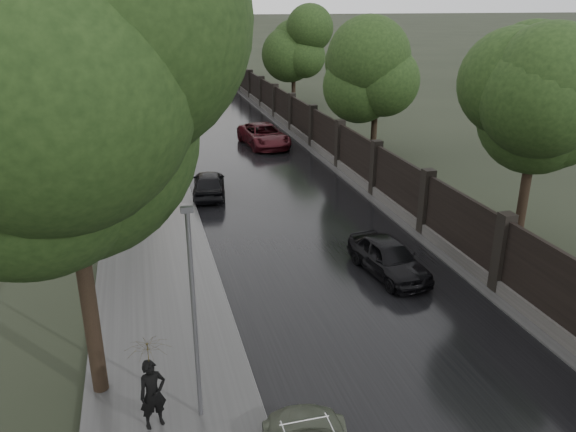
# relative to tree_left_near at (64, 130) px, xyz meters

# --- Properties ---
(ground) EXTENTS (800.00, 800.00, 0.00)m
(ground) POSITION_rel_tree_left_near_xyz_m (7.60, -3.00, -6.42)
(ground) COLOR black
(ground) RESTS_ON ground
(road) EXTENTS (8.00, 420.00, 0.02)m
(road) POSITION_rel_tree_left_near_xyz_m (7.60, 187.00, -6.41)
(road) COLOR black
(road) RESTS_ON ground
(sidewalk_left) EXTENTS (4.00, 420.00, 0.16)m
(sidewalk_left) POSITION_rel_tree_left_near_xyz_m (1.60, 187.00, -6.34)
(sidewalk_left) COLOR #2D2D2D
(sidewalk_left) RESTS_ON ground
(verge_right) EXTENTS (3.00, 420.00, 0.08)m
(verge_right) POSITION_rel_tree_left_near_xyz_m (13.10, 187.00, -6.38)
(verge_right) COLOR #2D2D2D
(verge_right) RESTS_ON ground
(fence_right) EXTENTS (0.45, 75.72, 2.70)m
(fence_right) POSITION_rel_tree_left_near_xyz_m (12.20, 29.01, -5.41)
(fence_right) COLOR #383533
(fence_right) RESTS_ON ground
(tree_left_near) EXTENTS (5.44, 5.44, 9.16)m
(tree_left_near) POSITION_rel_tree_left_near_xyz_m (0.00, 0.00, 0.00)
(tree_left_near) COLOR black
(tree_left_near) RESTS_ON ground
(tree_left_far) EXTENTS (4.25, 4.25, 7.39)m
(tree_left_far) POSITION_rel_tree_left_near_xyz_m (-0.40, 27.00, -1.18)
(tree_left_far) COLOR black
(tree_left_far) RESTS_ON ground
(tree_right_a) EXTENTS (4.08, 4.08, 7.01)m
(tree_right_a) POSITION_rel_tree_left_near_xyz_m (15.10, 5.00, -1.47)
(tree_right_a) COLOR black
(tree_right_a) RESTS_ON ground
(tree_right_b) EXTENTS (4.08, 4.08, 7.01)m
(tree_right_b) POSITION_rel_tree_left_near_xyz_m (15.10, 19.00, -1.47)
(tree_right_b) COLOR black
(tree_right_b) RESTS_ON ground
(tree_right_c) EXTENTS (4.08, 4.08, 7.01)m
(tree_right_c) POSITION_rel_tree_left_near_xyz_m (15.10, 37.00, -1.47)
(tree_right_c) COLOR black
(tree_right_c) RESTS_ON ground
(lamp_post) EXTENTS (0.25, 0.12, 5.11)m
(lamp_post) POSITION_rel_tree_left_near_xyz_m (2.20, -1.50, -3.75)
(lamp_post) COLOR #59595E
(lamp_post) RESTS_ON ground
(traffic_light) EXTENTS (0.16, 0.32, 4.00)m
(traffic_light) POSITION_rel_tree_left_near_xyz_m (3.30, 21.99, -4.02)
(traffic_light) COLOR #59595E
(traffic_light) RESTS_ON ground
(hatchback_left) EXTENTS (2.00, 3.91, 1.28)m
(hatchback_left) POSITION_rel_tree_left_near_xyz_m (4.45, 13.95, -5.78)
(hatchback_left) COLOR black
(hatchback_left) RESTS_ON ground
(car_right_near) EXTENTS (1.98, 3.91, 1.28)m
(car_right_near) POSITION_rel_tree_left_near_xyz_m (9.28, 4.05, -5.78)
(car_right_near) COLOR black
(car_right_near) RESTS_ON ground
(car_right_far) EXTENTS (2.87, 5.37, 1.43)m
(car_right_far) POSITION_rel_tree_left_near_xyz_m (9.20, 22.95, -5.70)
(car_right_far) COLOR #330B10
(car_right_far) RESTS_ON ground
(pedestrian_umbrella) EXTENTS (1.20, 1.21, 2.54)m
(pedestrian_umbrella) POSITION_rel_tree_left_near_xyz_m (1.21, -1.59, -4.57)
(pedestrian_umbrella) COLOR black
(pedestrian_umbrella) RESTS_ON sidewalk_left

